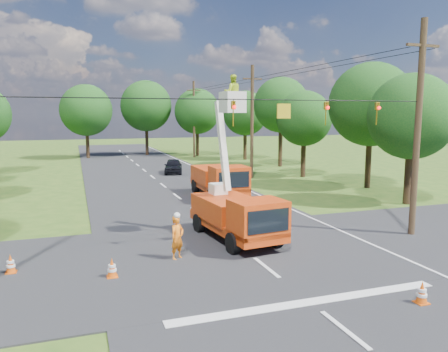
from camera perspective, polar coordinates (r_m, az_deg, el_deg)
name	(u,v)px	position (r m, az deg, el deg)	size (l,w,h in m)	color
ground	(163,186)	(35.39, -7.95, -1.29)	(140.00, 140.00, 0.00)	#2D5118
road_main	(163,186)	(35.39, -7.95, -1.29)	(12.00, 100.00, 0.06)	black
road_cross	(247,253)	(18.49, 2.96, -9.97)	(56.00, 10.00, 0.07)	black
stop_bar	(310,303)	(14.12, 11.15, -16.01)	(9.00, 0.45, 0.02)	silver
edge_line	(229,182)	(36.84, 0.63, -0.84)	(0.12, 90.00, 0.02)	silver
bucket_truck	(237,207)	(19.82, 1.67, -4.03)	(2.87, 6.12, 7.47)	#C8400E
second_truck	(219,180)	(30.11, -0.61, -0.47)	(2.58, 6.40, 2.39)	#C8400E
ground_worker	(177,238)	(17.52, -6.12, -8.02)	(0.64, 0.42, 1.76)	orange
distant_car	(173,166)	(42.78, -6.64, 1.30)	(1.66, 4.12, 1.40)	black
traffic_cone_0	(422,293)	(14.95, 24.43, -13.71)	(0.38, 0.38, 0.71)	#DA500B
traffic_cone_1	(227,218)	(22.87, 0.42, -5.48)	(0.38, 0.38, 0.71)	#DA500B
traffic_cone_2	(231,198)	(28.28, 0.91, -2.84)	(0.38, 0.38, 0.71)	#DA500B
traffic_cone_3	(112,268)	(16.17, -14.42, -11.57)	(0.38, 0.38, 0.71)	#DA500B
traffic_cone_4	(11,264)	(17.84, -26.11, -10.28)	(0.38, 0.38, 0.71)	#DA500B
traffic_cone_6	(215,188)	(32.06, -1.18, -1.54)	(0.38, 0.38, 0.71)	#DA500B
pole_right_near	(418,128)	(22.21, 23.98, 5.80)	(1.80, 0.30, 10.00)	#4C3823
pole_right_mid	(252,121)	(39.31, 3.68, 7.18)	(1.80, 0.30, 10.00)	#4C3823
pole_right_far	(194,119)	(58.29, -3.94, 7.48)	(1.80, 0.30, 10.00)	#4C3823
signal_span	(297,110)	(18.52, 9.58, 8.45)	(18.00, 0.29, 1.07)	black
tree_right_a	(411,117)	(30.00, 23.28, 7.13)	(5.40, 5.40, 8.28)	#382616
tree_right_b	(371,105)	(35.59, 18.64, 8.82)	(6.40, 6.40, 9.65)	#382616
tree_right_c	(304,119)	(40.46, 10.44, 7.38)	(5.00, 5.00, 7.83)	#382616
tree_right_d	(281,105)	(48.30, 7.47, 9.17)	(6.00, 6.00, 9.70)	#382616
tree_right_e	(245,113)	(55.20, 2.79, 8.18)	(5.60, 5.60, 8.63)	#382616
tree_far_a	(86,110)	(59.32, -17.56, 8.18)	(6.60, 6.60, 9.50)	#382616
tree_far_b	(146,106)	(62.05, -10.15, 8.98)	(7.00, 7.00, 10.32)	#382616
tree_far_c	(197,111)	(60.48, -3.52, 8.41)	(6.20, 6.20, 9.18)	#382616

